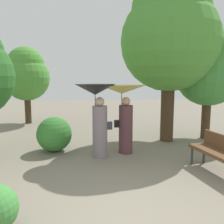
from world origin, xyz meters
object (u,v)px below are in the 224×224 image
object	(u,v)px
person_left	(97,107)
person_right	(123,104)
tree_mid_left	(26,74)
tree_mid_right	(209,68)
tree_near_right	(170,33)
park_bench	(221,151)

from	to	relation	value
person_left	person_right	distance (m)	0.78
tree_mid_left	tree_mid_right	size ratio (longest dim) A/B	0.94
person_right	tree_near_right	size ratio (longest dim) A/B	0.35
park_bench	person_right	bearing A→B (deg)	-141.08
tree_near_right	person_right	bearing A→B (deg)	-144.40
person_left	park_bench	bearing A→B (deg)	-114.44
tree_mid_left	person_left	bearing A→B (deg)	-58.51
person_left	tree_mid_left	bearing A→B (deg)	34.61
park_bench	tree_near_right	world-z (taller)	tree_near_right
person_right	tree_mid_right	world-z (taller)	tree_mid_right
person_left	person_right	bearing A→B (deg)	-65.64
person_left	park_bench	distance (m)	3.10
tree_near_right	tree_mid_left	xyz separation A→B (m)	(-5.48, 3.63, -1.20)
tree_near_right	tree_mid_left	size ratio (longest dim) A/B	1.52
person_left	tree_near_right	distance (m)	3.52
person_left	tree_mid_right	world-z (taller)	tree_mid_right
person_right	tree_mid_left	world-z (taller)	tree_mid_left
person_left	tree_mid_left	distance (m)	6.05
person_left	park_bench	world-z (taller)	person_left
tree_mid_left	tree_mid_right	distance (m)	7.75
tree_mid_left	tree_mid_right	bearing A→B (deg)	-26.21
tree_near_right	tree_mid_right	distance (m)	1.82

